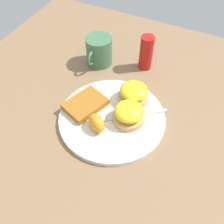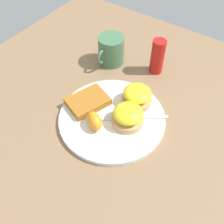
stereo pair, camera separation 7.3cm
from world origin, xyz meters
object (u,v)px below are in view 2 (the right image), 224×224
Objects in this scene: sandwich_benedict_left at (128,116)px; condiment_bottle at (157,56)px; sandwich_benedict_right at (137,96)px; orange_wedge at (95,121)px; cup at (111,50)px; fork at (128,117)px; hashbrown_patty at (88,101)px.

sandwich_benedict_left is 0.74× the size of condiment_bottle.
sandwich_benedict_right is 0.17m from condiment_bottle.
orange_wedge is 0.50× the size of condiment_bottle.
cup is at bearing -72.99° from condiment_bottle.
cup is (-0.19, -0.19, 0.03)m from fork.
orange_wedge is (0.06, -0.07, -0.00)m from sandwich_benedict_left.
hashbrown_patty is 0.09m from orange_wedge.
orange_wedge reaches higher than hashbrown_patty.
hashbrown_patty is 1.92× the size of orange_wedge.
condiment_bottle is at bearing 161.82° from hashbrown_patty.
condiment_bottle reaches higher than cup.
sandwich_benedict_right is at bearing 9.93° from condiment_bottle.
orange_wedge is at bearing -3.32° from condiment_bottle.
orange_wedge is 0.10m from fork.
sandwich_benedict_right is 0.77× the size of hashbrown_patty.
sandwich_benedict_left reaches higher than orange_wedge.
sandwich_benedict_right is (-0.08, -0.02, 0.00)m from sandwich_benedict_left.
sandwich_benedict_left is 0.13m from hashbrown_patty.
sandwich_benedict_right reaches higher than fork.
cup reaches higher than hashbrown_patty.
orange_wedge is (0.14, -0.05, -0.00)m from sandwich_benedict_right.
cup reaches higher than sandwich_benedict_right.
sandwich_benedict_right is 0.51× the size of fork.
sandwich_benedict_right reaches higher than hashbrown_patty.
hashbrown_patty is 0.96× the size of cup.
hashbrown_patty reaches higher than fork.
sandwich_benedict_right is 0.74× the size of condiment_bottle.
sandwich_benedict_left is 0.09m from orange_wedge.
sandwich_benedict_right is 0.07m from fork.
sandwich_benedict_right is 0.22m from cup.
hashbrown_patty is at bearing -18.18° from condiment_bottle.
sandwich_benedict_left reaches higher than fork.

